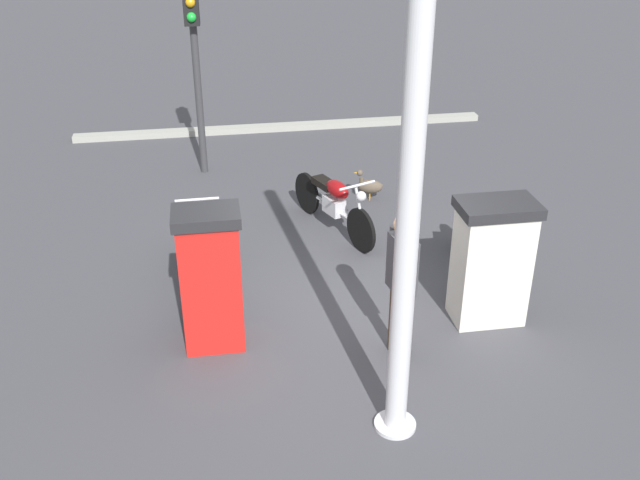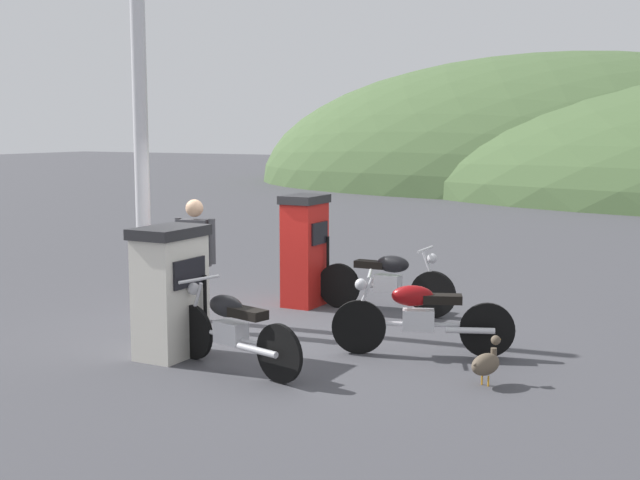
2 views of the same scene
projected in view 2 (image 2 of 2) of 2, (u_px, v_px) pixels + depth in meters
The scene contains 10 objects.
ground_plane at pixel (262, 329), 10.96m from camera, with size 120.00×120.00×0.00m, color #424247.
fuel_pump_near at pixel (171, 291), 9.60m from camera, with size 0.61×0.87×1.49m.
fuel_pump_far at pixel (305, 250), 12.34m from camera, with size 0.56×0.70×1.63m.
motorcycle_near_pump at pixel (231, 327), 9.08m from camera, with size 1.94×0.74×0.95m.
motorcycle_far_pump at pixel (387, 281), 11.90m from camera, with size 2.08×0.56×0.96m.
motorcycle_extra at pixel (420, 315), 9.66m from camera, with size 1.96×0.91×0.95m.
attendant_person at pixel (195, 255), 10.87m from camera, with size 0.58×0.26×1.69m.
wandering_duck at pixel (486, 363), 8.56m from camera, with size 0.31×0.48×0.49m.
canopy_support_pole at pixel (141, 149), 11.47m from camera, with size 0.40×0.40×4.76m.
distant_hill_secondary at pixel (560, 184), 38.74m from camera, with size 29.29×20.95×11.88m.
Camera 2 is at (5.69, -9.10, 2.60)m, focal length 47.46 mm.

